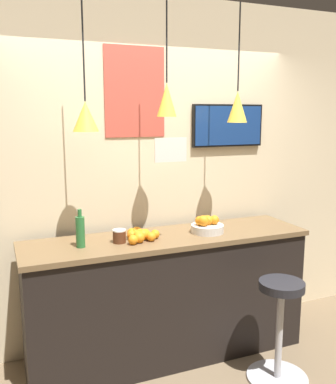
{
  "coord_description": "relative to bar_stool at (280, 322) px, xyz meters",
  "views": [
    {
      "loc": [
        -1.23,
        -2.43,
        1.96
      ],
      "look_at": [
        0.0,
        0.56,
        1.36
      ],
      "focal_mm": 40.0,
      "sensor_mm": 36.0,
      "label": 1
    }
  ],
  "objects": [
    {
      "name": "back_wall",
      "position": [
        -0.63,
        1.02,
        0.99
      ],
      "size": [
        8.0,
        0.06,
        2.9
      ],
      "color": "beige",
      "rests_on": "ground_plane"
    },
    {
      "name": "service_counter",
      "position": [
        -0.63,
        0.62,
        0.05
      ],
      "size": [
        2.26,
        0.59,
        1.01
      ],
      "color": "black",
      "rests_on": "ground_plane"
    },
    {
      "name": "bar_stool",
      "position": [
        0.0,
        0.0,
        0.0
      ],
      "size": [
        0.45,
        0.45,
        0.77
      ],
      "color": "#B7B7BC",
      "rests_on": "ground_plane"
    },
    {
      "name": "fruit_bowl",
      "position": [
        -0.31,
        0.59,
        0.61
      ],
      "size": [
        0.26,
        0.26,
        0.15
      ],
      "color": "beige",
      "rests_on": "service_counter"
    },
    {
      "name": "orange_pile",
      "position": [
        -0.87,
        0.59,
        0.6
      ],
      "size": [
        0.27,
        0.25,
        0.09
      ],
      "color": "orange",
      "rests_on": "service_counter"
    },
    {
      "name": "juice_bottle",
      "position": [
        -1.32,
        0.59,
        0.68
      ],
      "size": [
        0.06,
        0.06,
        0.28
      ],
      "color": "#286B33",
      "rests_on": "service_counter"
    },
    {
      "name": "spread_jar",
      "position": [
        -1.03,
        0.59,
        0.61
      ],
      "size": [
        0.1,
        0.1,
        0.1
      ],
      "color": "#562D19",
      "rests_on": "service_counter"
    },
    {
      "name": "pendant_lamp_left",
      "position": [
        -1.24,
        0.64,
        1.49
      ],
      "size": [
        0.18,
        0.18,
        0.97
      ],
      "color": "black"
    },
    {
      "name": "pendant_lamp_middle",
      "position": [
        -0.63,
        0.64,
        1.61
      ],
      "size": [
        0.15,
        0.15,
        0.87
      ],
      "color": "black"
    },
    {
      "name": "pendant_lamp_right",
      "position": [
        -0.02,
        0.64,
        1.56
      ],
      "size": [
        0.16,
        0.16,
        0.92
      ],
      "color": "black"
    },
    {
      "name": "mounted_tv",
      "position": [
        0.09,
        0.97,
        1.4
      ],
      "size": [
        0.69,
        0.04,
        0.37
      ],
      "color": "black"
    },
    {
      "name": "hanging_menu_board",
      "position": [
        -0.7,
        0.4,
        1.25
      ],
      "size": [
        0.24,
        0.01,
        0.17
      ],
      "color": "white"
    },
    {
      "name": "wall_poster",
      "position": [
        -0.77,
        0.99,
        1.67
      ],
      "size": [
        0.5,
        0.01,
        0.72
      ],
      "color": "#C64C3D"
    }
  ]
}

